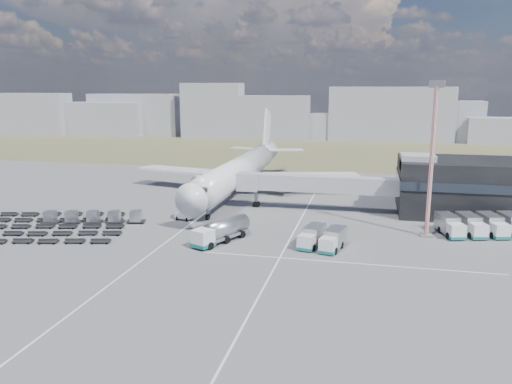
# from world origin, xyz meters

# --- Properties ---
(ground) EXTENTS (420.00, 420.00, 0.00)m
(ground) POSITION_xyz_m (0.00, 0.00, 0.00)
(ground) COLOR #565659
(ground) RESTS_ON ground
(grass_strip) EXTENTS (420.00, 90.00, 0.01)m
(grass_strip) POSITION_xyz_m (0.00, 110.00, 0.01)
(grass_strip) COLOR brown
(grass_strip) RESTS_ON ground
(lane_markings) EXTENTS (47.12, 110.00, 0.01)m
(lane_markings) POSITION_xyz_m (9.77, 3.00, 0.01)
(lane_markings) COLOR silver
(lane_markings) RESTS_ON ground
(terminal) EXTENTS (30.40, 16.40, 11.00)m
(terminal) POSITION_xyz_m (47.77, 23.96, 5.25)
(terminal) COLOR black
(terminal) RESTS_ON ground
(jet_bridge) EXTENTS (30.30, 3.80, 7.05)m
(jet_bridge) POSITION_xyz_m (15.90, 20.42, 5.05)
(jet_bridge) COLOR #939399
(jet_bridge) RESTS_ON ground
(airliner) EXTENTS (51.59, 64.53, 17.62)m
(airliner) POSITION_xyz_m (0.00, 32.38, 5.29)
(airliner) COLOR silver
(airliner) RESTS_ON ground
(skyline) EXTENTS (298.30, 22.79, 25.02)m
(skyline) POSITION_xyz_m (-17.00, 153.43, 9.61)
(skyline) COLOR #91929E
(skyline) RESTS_ON ground
(fuel_tanker) EXTENTS (6.88, 10.77, 3.43)m
(fuel_tanker) POSITION_xyz_m (6.09, -2.81, 1.72)
(fuel_tanker) COLOR silver
(fuel_tanker) RESTS_ON ground
(pushback_tug) EXTENTS (3.20, 2.21, 1.36)m
(pushback_tug) POSITION_xyz_m (-4.00, 8.00, 0.68)
(pushback_tug) COLOR silver
(pushback_tug) RESTS_ON ground
(catering_truck) EXTENTS (4.45, 6.70, 2.85)m
(catering_truck) POSITION_xyz_m (0.05, 37.96, 1.46)
(catering_truck) COLOR silver
(catering_truck) RESTS_ON ground
(service_trucks_near) EXTENTS (6.89, 7.70, 2.66)m
(service_trucks_near) POSITION_xyz_m (21.23, -2.25, 1.45)
(service_trucks_near) COLOR silver
(service_trucks_near) RESTS_ON ground
(service_trucks_far) EXTENTS (14.15, 10.05, 2.84)m
(service_trucks_far) POSITION_xyz_m (45.26, 9.98, 1.54)
(service_trucks_far) COLOR silver
(service_trucks_far) RESTS_ON ground
(uld_row) EXTENTS (17.54, 5.98, 1.93)m
(uld_row) POSITION_xyz_m (-18.41, 2.38, 1.16)
(uld_row) COLOR black
(uld_row) RESTS_ON ground
(baggage_dollies) EXTENTS (28.85, 23.29, 0.70)m
(baggage_dollies) POSITION_xyz_m (-24.68, -2.44, 0.35)
(baggage_dollies) COLOR black
(baggage_dollies) RESTS_ON ground
(floodlight_mast) EXTENTS (2.28, 1.85, 23.97)m
(floodlight_mast) POSITION_xyz_m (36.65, 7.19, 12.01)
(floodlight_mast) COLOR #A9271B
(floodlight_mast) RESTS_ON ground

